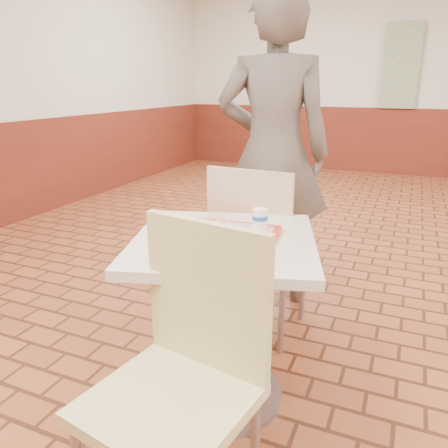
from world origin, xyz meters
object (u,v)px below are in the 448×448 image
at_px(customer, 273,154).
at_px(serving_tray, 224,235).
at_px(ring_donut, 214,222).
at_px(paper_cup, 260,218).
at_px(chair_main_back, 257,245).
at_px(chair_main_front, 185,365).
at_px(long_john_donut, 233,232).
at_px(main_table, 224,294).

bearing_deg(customer, serving_tray, 84.42).
relative_size(ring_donut, paper_cup, 1.25).
relative_size(customer, ring_donut, 18.97).
height_order(chair_main_back, ring_donut, chair_main_back).
bearing_deg(customer, chair_main_front, 85.64).
distance_m(ring_donut, long_john_donut, 0.17).
height_order(main_table, chair_main_front, chair_main_front).
distance_m(chair_main_back, long_john_donut, 0.66).
bearing_deg(chair_main_back, main_table, 97.52).
xyz_separation_m(chair_main_front, ring_donut, (-0.17, 0.59, 0.27)).
bearing_deg(main_table, long_john_donut, -38.91).
distance_m(chair_main_front, chair_main_back, 1.09).
distance_m(ring_donut, paper_cup, 0.19).
relative_size(customer, paper_cup, 23.64).
relative_size(serving_tray, long_john_donut, 2.55).
relative_size(long_john_donut, paper_cup, 2.02).
height_order(serving_tray, paper_cup, paper_cup).
bearing_deg(long_john_donut, chair_main_front, -85.28).
bearing_deg(paper_cup, main_table, -135.87).
height_order(customer, ring_donut, customer).
bearing_deg(main_table, paper_cup, 44.13).
bearing_deg(chair_main_front, customer, 107.88).
height_order(main_table, ring_donut, ring_donut).
distance_m(customer, serving_tray, 1.08).
relative_size(customer, serving_tray, 4.60).
bearing_deg(paper_cup, chair_main_front, -91.61).
xyz_separation_m(ring_donut, paper_cup, (0.19, 0.05, 0.03)).
bearing_deg(chair_main_front, long_john_donut, 104.71).
bearing_deg(long_john_donut, serving_tray, 141.09).
bearing_deg(chair_main_front, ring_donut, 115.85).
distance_m(main_table, customer, 1.15).
distance_m(serving_tray, ring_donut, 0.10).
xyz_separation_m(customer, ring_donut, (0.05, -1.00, -0.14)).
bearing_deg(paper_cup, customer, 104.14).
bearing_deg(customer, chair_main_back, 86.64).
relative_size(chair_main_front, customer, 0.51).
xyz_separation_m(chair_main_back, serving_tray, (0.04, -0.55, 0.24)).
bearing_deg(chair_main_front, paper_cup, 98.38).
bearing_deg(main_table, ring_donut, 139.74).
bearing_deg(customer, paper_cup, 91.89).
height_order(main_table, paper_cup, paper_cup).
xyz_separation_m(chair_main_front, paper_cup, (0.02, 0.64, 0.29)).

